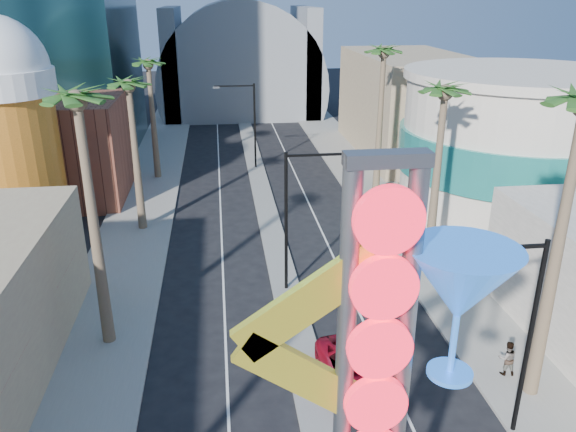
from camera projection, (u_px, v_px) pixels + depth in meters
name	position (u px, v px, depth m)	size (l,w,h in m)	color
sidewalk_west	(144.00, 204.00, 44.28)	(5.00, 100.00, 0.15)	gray
sidewalk_east	(378.00, 194.00, 46.48)	(5.00, 100.00, 0.15)	gray
median	(261.00, 187.00, 48.15)	(1.60, 84.00, 0.15)	gray
brick_filler_west	(61.00, 149.00, 44.85)	(10.00, 10.00, 8.00)	brown
filler_east	(408.00, 105.00, 57.42)	(10.00, 20.00, 10.00)	tan
beer_mug	(4.00, 123.00, 35.94)	(7.00, 7.00, 14.50)	#AB6416
turquoise_building	(514.00, 145.00, 40.95)	(16.60, 16.60, 10.60)	#BFB5A1
canopy	(241.00, 81.00, 77.96)	(22.00, 16.00, 22.00)	slate
neon_sign	(408.00, 366.00, 13.25)	(6.53, 2.60, 12.55)	gray
streetlight_0	(296.00, 209.00, 29.84)	(3.79, 0.25, 8.00)	black
streetlight_1	(249.00, 118.00, 51.85)	(3.79, 0.25, 8.00)	black
streetlight_2	(520.00, 324.00, 19.50)	(3.45, 0.25, 8.00)	black
palm_1	(79.00, 117.00, 22.85)	(2.40, 2.40, 12.70)	brown
palm_2	(129.00, 94.00, 36.26)	(2.40, 2.40, 11.20)	brown
palm_3	(149.00, 71.00, 47.34)	(2.40, 2.40, 11.20)	brown
palm_6	(444.00, 103.00, 30.80)	(2.40, 2.40, 11.70)	brown
palm_7	(383.00, 62.00, 41.55)	(2.40, 2.40, 12.70)	brown
red_pickup	(354.00, 372.00, 23.59)	(2.35, 5.09, 1.41)	#A70C21
pedestrian_b	(507.00, 358.00, 24.09)	(0.77, 0.60, 1.59)	gray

